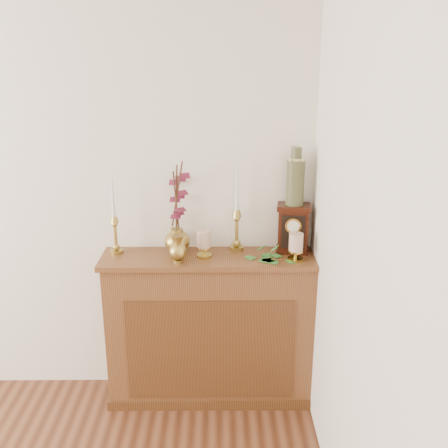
{
  "coord_description": "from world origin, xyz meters",
  "views": [
    {
      "loc": [
        1.46,
        -0.68,
        2.04
      ],
      "look_at": [
        1.48,
        2.05,
        1.14
      ],
      "focal_mm": 42.0,
      "sensor_mm": 36.0,
      "label": 1
    }
  ],
  "objects_px": {
    "bud_vase": "(178,249)",
    "ginger_jar": "(179,210)",
    "candlestick_center": "(237,223)",
    "mantel_clock": "(293,229)",
    "ceramic_vase": "(295,179)",
    "candlestick_left": "(115,229)"
  },
  "relations": [
    {
      "from": "mantel_clock",
      "to": "ceramic_vase",
      "type": "distance_m",
      "value": 0.29
    },
    {
      "from": "candlestick_center",
      "to": "ginger_jar",
      "type": "distance_m",
      "value": 0.34
    },
    {
      "from": "bud_vase",
      "to": "ginger_jar",
      "type": "bearing_deg",
      "value": 91.73
    },
    {
      "from": "candlestick_center",
      "to": "ginger_jar",
      "type": "relative_size",
      "value": 0.92
    },
    {
      "from": "candlestick_left",
      "to": "ceramic_vase",
      "type": "relative_size",
      "value": 1.38
    },
    {
      "from": "candlestick_left",
      "to": "candlestick_center",
      "type": "bearing_deg",
      "value": 3.98
    },
    {
      "from": "candlestick_left",
      "to": "mantel_clock",
      "type": "height_order",
      "value": "candlestick_left"
    },
    {
      "from": "bud_vase",
      "to": "ceramic_vase",
      "type": "relative_size",
      "value": 0.48
    },
    {
      "from": "candlestick_center",
      "to": "bud_vase",
      "type": "xyz_separation_m",
      "value": [
        -0.33,
        -0.2,
        -0.09
      ]
    },
    {
      "from": "candlestick_center",
      "to": "ginger_jar",
      "type": "bearing_deg",
      "value": -179.58
    },
    {
      "from": "ginger_jar",
      "to": "mantel_clock",
      "type": "bearing_deg",
      "value": -2.04
    },
    {
      "from": "bud_vase",
      "to": "mantel_clock",
      "type": "height_order",
      "value": "mantel_clock"
    },
    {
      "from": "candlestick_center",
      "to": "mantel_clock",
      "type": "bearing_deg",
      "value": -4.56
    },
    {
      "from": "ceramic_vase",
      "to": "candlestick_center",
      "type": "bearing_deg",
      "value": 175.89
    },
    {
      "from": "ceramic_vase",
      "to": "mantel_clock",
      "type": "bearing_deg",
      "value": -98.21
    },
    {
      "from": "candlestick_center",
      "to": "ginger_jar",
      "type": "xyz_separation_m",
      "value": [
        -0.34,
        -0.0,
        0.08
      ]
    },
    {
      "from": "bud_vase",
      "to": "candlestick_center",
      "type": "bearing_deg",
      "value": 30.8
    },
    {
      "from": "mantel_clock",
      "to": "ceramic_vase",
      "type": "xyz_separation_m",
      "value": [
        0.0,
        0.0,
        0.29
      ]
    },
    {
      "from": "ginger_jar",
      "to": "bud_vase",
      "type": "bearing_deg",
      "value": -88.27
    },
    {
      "from": "candlestick_center",
      "to": "bud_vase",
      "type": "height_order",
      "value": "candlestick_center"
    },
    {
      "from": "bud_vase",
      "to": "ginger_jar",
      "type": "distance_m",
      "value": 0.26
    },
    {
      "from": "candlestick_left",
      "to": "ginger_jar",
      "type": "relative_size",
      "value": 0.83
    }
  ]
}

